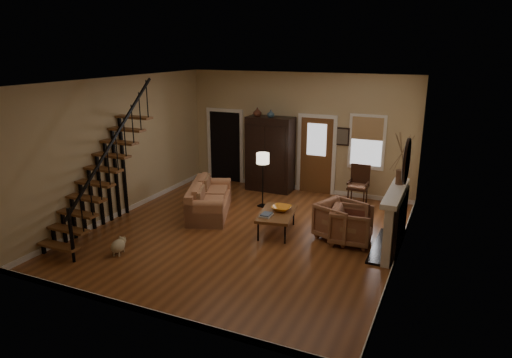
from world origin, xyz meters
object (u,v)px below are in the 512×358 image
at_px(armchair_right, 341,221).
at_px(sofa, 209,199).
at_px(side_chair, 358,185).
at_px(coffee_table, 277,222).
at_px(armoire, 270,154).
at_px(armchair_left, 352,226).
at_px(floor_lamp, 263,180).

bearing_deg(armchair_right, sofa, 107.96).
bearing_deg(side_chair, coffee_table, -114.84).
bearing_deg(armoire, coffee_table, -64.74).
relative_size(sofa, armchair_right, 2.25).
distance_m(sofa, coffee_table, 1.98).
distance_m(armchair_left, armchair_right, 0.29).
distance_m(sofa, side_chair, 3.85).
bearing_deg(armchair_right, coffee_table, 121.37).
bearing_deg(floor_lamp, armoire, 105.04).
xyz_separation_m(armoire, side_chair, (2.55, -0.20, -0.54)).
distance_m(coffee_table, armchair_right, 1.39).
xyz_separation_m(sofa, coffee_table, (1.93, -0.42, -0.14)).
relative_size(coffee_table, side_chair, 1.21).
bearing_deg(armchair_left, armoire, 43.17).
relative_size(armchair_right, floor_lamp, 0.63).
bearing_deg(armoire, armchair_left, -42.43).
xyz_separation_m(sofa, floor_lamp, (0.97, 1.02, 0.33)).
distance_m(floor_lamp, side_chair, 2.49).
bearing_deg(coffee_table, side_chair, 65.16).
xyz_separation_m(armoire, floor_lamp, (0.37, -1.38, -0.35)).
bearing_deg(armchair_left, coffee_table, 89.94).
height_order(coffee_table, side_chair, side_chair).
height_order(armoire, side_chair, armoire).
xyz_separation_m(sofa, armchair_left, (3.56, -0.30, 0.01)).
height_order(sofa, armchair_left, armchair_left).
height_order(armchair_left, floor_lamp, floor_lamp).
xyz_separation_m(coffee_table, floor_lamp, (-0.96, 1.44, 0.47)).
xyz_separation_m(armchair_left, floor_lamp, (-2.59, 1.32, 0.32)).
bearing_deg(coffee_table, floor_lamp, 123.68).
bearing_deg(sofa, side_chair, 13.08).
relative_size(armchair_left, floor_lamp, 0.60).
bearing_deg(armchair_right, side_chair, 24.41).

